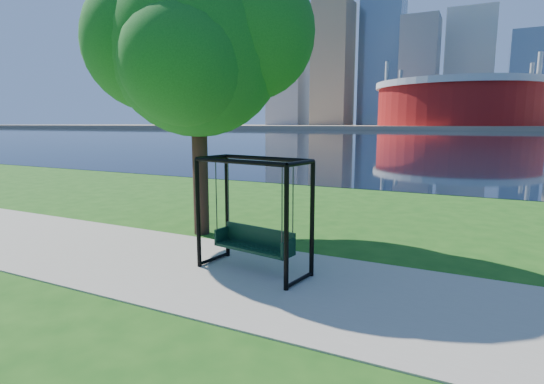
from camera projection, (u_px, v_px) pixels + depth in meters
The scene contains 8 objects.
ground at pixel (266, 271), 8.88m from camera, with size 900.00×900.00×0.00m, color #1E5114.
path at pixel (255, 278), 8.44m from camera, with size 120.00×4.00×0.03m, color #9E937F.
river at pixel (467, 137), 98.93m from camera, with size 900.00×180.00×0.02m, color black.
far_bank at pixel (480, 127), 278.87m from camera, with size 900.00×228.00×2.00m, color #937F60.
stadium at pixel (458, 102), 218.50m from camera, with size 83.00×83.00×32.00m.
skyline at pixel (477, 75), 287.02m from camera, with size 392.00×66.00×96.50m.
swing at pixel (254, 218), 8.68m from camera, with size 2.46×1.37×2.39m.
park_tree at pixel (197, 44), 11.22m from camera, with size 5.97×5.40×7.42m.
Camera 1 is at (3.91, -7.55, 3.06)m, focal length 28.00 mm.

